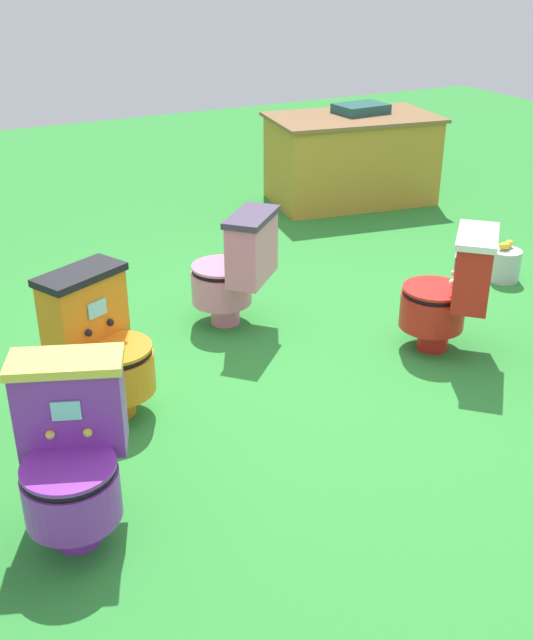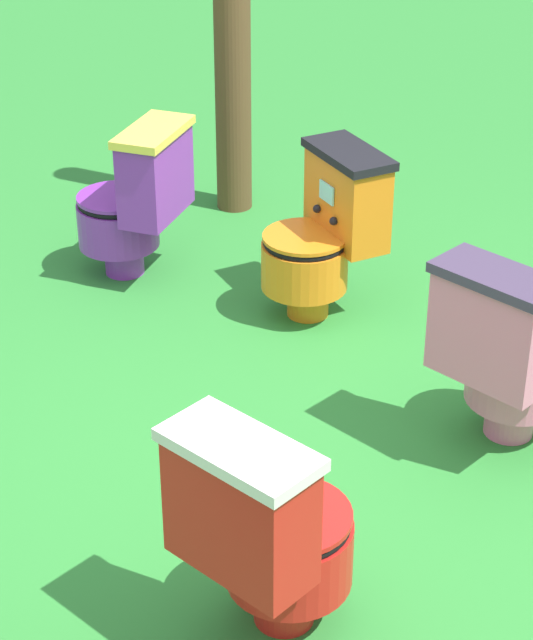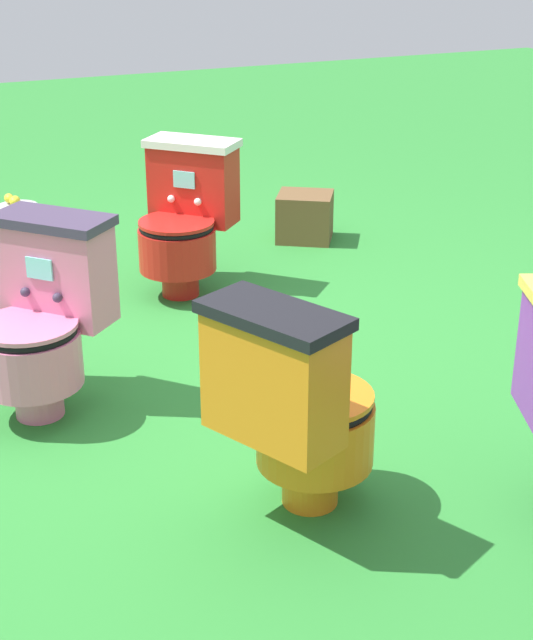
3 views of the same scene
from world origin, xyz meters
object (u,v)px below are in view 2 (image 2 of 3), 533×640
(toilet_orange, at_px, (324,234))
(wooden_post, at_px, (232,43))
(toilet_pink, at_px, (507,353))
(toilet_red, at_px, (268,531))
(toilet_purple, at_px, (135,201))

(toilet_orange, distance_m, wooden_post, 1.29)
(toilet_pink, distance_m, toilet_red, 1.27)
(toilet_purple, distance_m, toilet_red, 2.35)
(toilet_pink, distance_m, wooden_post, 2.38)
(toilet_purple, xyz_separation_m, toilet_orange, (0.37, 0.82, 0.00))
(toilet_pink, distance_m, toilet_orange, 1.14)
(toilet_purple, height_order, toilet_orange, same)
(toilet_purple, relative_size, toilet_orange, 1.00)
(toilet_purple, height_order, wooden_post, wooden_post)
(toilet_orange, bearing_deg, wooden_post, -7.17)
(toilet_purple, bearing_deg, wooden_post, -8.81)
(toilet_pink, bearing_deg, toilet_orange, 166.12)
(wooden_post, bearing_deg, toilet_orange, 18.49)
(toilet_pink, relative_size, toilet_orange, 1.00)
(toilet_orange, xyz_separation_m, wooden_post, (-1.13, -0.38, 0.49))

